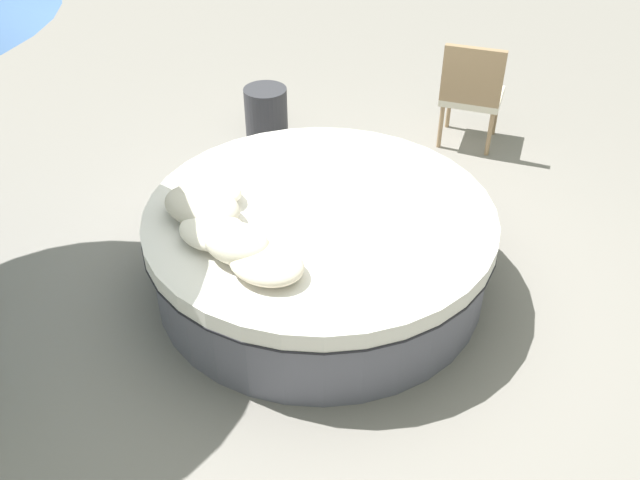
{
  "coord_description": "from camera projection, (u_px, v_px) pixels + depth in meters",
  "views": [
    {
      "loc": [
        -1.98,
        3.09,
        3.13
      ],
      "look_at": [
        0.0,
        0.0,
        0.36
      ],
      "focal_mm": 38.49,
      "sensor_mm": 36.0,
      "label": 1
    }
  ],
  "objects": [
    {
      "name": "throw_pillow_3",
      "position": [
        237.0,
        243.0,
        4.0
      ],
      "size": [
        0.43,
        0.31,
        0.21
      ],
      "primitive_type": "ellipsoid",
      "color": "beige",
      "rests_on": "round_bed"
    },
    {
      "name": "throw_pillow_2",
      "position": [
        213.0,
        231.0,
        4.16
      ],
      "size": [
        0.44,
        0.36,
        0.15
      ],
      "primitive_type": "ellipsoid",
      "color": "silver",
      "rests_on": "round_bed"
    },
    {
      "name": "throw_pillow_0",
      "position": [
        209.0,
        188.0,
        4.53
      ],
      "size": [
        0.48,
        0.31,
        0.15
      ],
      "primitive_type": "ellipsoid",
      "color": "silver",
      "rests_on": "round_bed"
    },
    {
      "name": "throw_pillow_4",
      "position": [
        266.0,
        263.0,
        3.91
      ],
      "size": [
        0.46,
        0.37,
        0.14
      ],
      "primitive_type": "ellipsoid",
      "color": "beige",
      "rests_on": "round_bed"
    },
    {
      "name": "round_bed",
      "position": [
        320.0,
        246.0,
        4.63
      ],
      "size": [
        2.32,
        2.32,
        0.6
      ],
      "color": "#595966",
      "rests_on": "ground_plane"
    },
    {
      "name": "side_table",
      "position": [
        266.0,
        115.0,
        6.3
      ],
      "size": [
        0.39,
        0.39,
        0.51
      ],
      "primitive_type": "cylinder",
      "color": "#333338",
      "rests_on": "ground_plane"
    },
    {
      "name": "ground_plane",
      "position": [
        320.0,
        281.0,
        4.82
      ],
      "size": [
        16.0,
        16.0,
        0.0
      ],
      "primitive_type": "plane",
      "color": "gray"
    },
    {
      "name": "patio_chair",
      "position": [
        472.0,
        89.0,
        6.03
      ],
      "size": [
        0.62,
        0.61,
        0.98
      ],
      "rotation": [
        0.0,
        0.0,
        3.38
      ],
      "color": "#997A56",
      "rests_on": "ground_plane"
    },
    {
      "name": "throw_pillow_1",
      "position": [
        202.0,
        206.0,
        4.32
      ],
      "size": [
        0.54,
        0.37,
        0.2
      ],
      "primitive_type": "ellipsoid",
      "color": "beige",
      "rests_on": "round_bed"
    }
  ]
}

